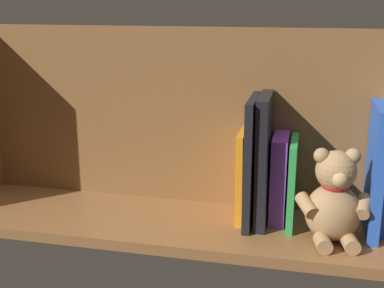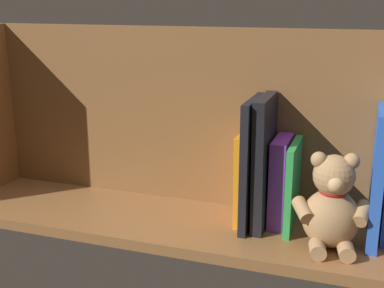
% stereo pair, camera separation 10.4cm
% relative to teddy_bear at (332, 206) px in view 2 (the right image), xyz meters
% --- Properties ---
extents(ground_plane, '(1.08, 0.26, 0.02)m').
position_rel_teddy_bear_xyz_m(ground_plane, '(0.28, -0.03, -0.09)').
color(ground_plane, brown).
extents(shelf_back_panel, '(1.08, 0.02, 0.39)m').
position_rel_teddy_bear_xyz_m(shelf_back_panel, '(0.28, -0.14, 0.11)').
color(shelf_back_panel, brown).
rests_on(shelf_back_panel, ground_plane).
extents(book_2, '(0.02, 0.14, 0.26)m').
position_rel_teddy_bear_xyz_m(book_2, '(-0.07, -0.06, 0.05)').
color(book_2, blue).
rests_on(book_2, ground_plane).
extents(teddy_bear, '(0.15, 0.13, 0.18)m').
position_rel_teddy_bear_xyz_m(teddy_bear, '(0.00, 0.00, 0.00)').
color(teddy_bear, tan).
rests_on(teddy_bear, ground_plane).
extents(book_3, '(0.01, 0.13, 0.18)m').
position_rel_teddy_bear_xyz_m(book_3, '(0.08, -0.06, 0.01)').
color(book_3, green).
rests_on(book_3, ground_plane).
extents(book_4, '(0.03, 0.11, 0.18)m').
position_rel_teddy_bear_xyz_m(book_4, '(0.11, -0.08, 0.01)').
color(book_4, purple).
rests_on(book_4, ground_plane).
extents(book_5, '(0.03, 0.14, 0.27)m').
position_rel_teddy_bear_xyz_m(book_5, '(0.14, -0.06, 0.05)').
color(book_5, black).
rests_on(book_5, ground_plane).
extents(book_6, '(0.02, 0.15, 0.26)m').
position_rel_teddy_bear_xyz_m(book_6, '(0.16, -0.05, 0.05)').
color(book_6, black).
rests_on(book_6, ground_plane).
extents(book_7, '(0.02, 0.12, 0.19)m').
position_rel_teddy_bear_xyz_m(book_7, '(0.18, -0.07, 0.01)').
color(book_7, orange).
rests_on(book_7, ground_plane).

